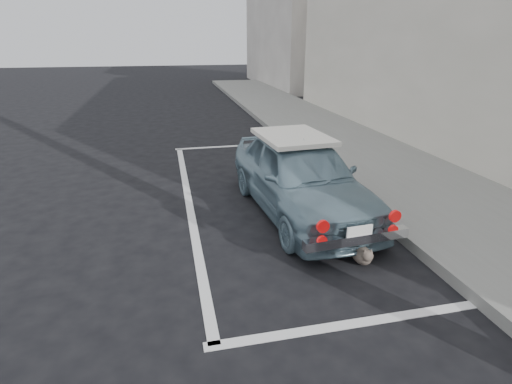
# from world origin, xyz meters

# --- Properties ---
(ground) EXTENTS (80.00, 80.00, 0.00)m
(ground) POSITION_xyz_m (0.00, 0.00, 0.00)
(ground) COLOR black
(ground) RESTS_ON ground
(sidewalk) EXTENTS (2.80, 40.00, 0.15)m
(sidewalk) POSITION_xyz_m (3.20, 2.00, 0.07)
(sidewalk) COLOR slate
(sidewalk) RESTS_ON ground
(building_far) EXTENTS (3.50, 10.00, 8.00)m
(building_far) POSITION_xyz_m (6.35, 20.00, 4.00)
(building_far) COLOR #ACA49C
(building_far) RESTS_ON ground
(pline_rear) EXTENTS (3.00, 0.12, 0.01)m
(pline_rear) POSITION_xyz_m (0.50, -0.50, 0.00)
(pline_rear) COLOR silver
(pline_rear) RESTS_ON ground
(pline_front) EXTENTS (3.00, 0.12, 0.01)m
(pline_front) POSITION_xyz_m (0.50, 6.50, 0.00)
(pline_front) COLOR silver
(pline_front) RESTS_ON ground
(pline_side) EXTENTS (0.12, 7.00, 0.01)m
(pline_side) POSITION_xyz_m (-0.90, 3.00, 0.00)
(pline_side) COLOR silver
(pline_side) RESTS_ON ground
(retro_coupe) EXTENTS (1.69, 3.65, 1.21)m
(retro_coupe) POSITION_xyz_m (0.80, 2.19, 0.61)
(retro_coupe) COLOR #72919F
(retro_coupe) RESTS_ON ground
(cat) EXTENTS (0.25, 0.51, 0.27)m
(cat) POSITION_xyz_m (1.05, 0.52, 0.12)
(cat) COLOR #6F5F54
(cat) RESTS_ON ground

